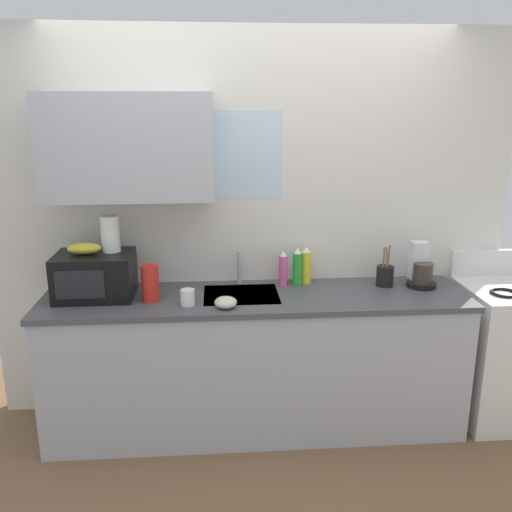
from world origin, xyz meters
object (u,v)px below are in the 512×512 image
(dish_soap_bottle_pink, at_px, (283,269))
(dish_soap_bottle_green, at_px, (297,268))
(stove_range, at_px, (505,352))
(banana_bunch, at_px, (84,248))
(cereal_canister, at_px, (150,283))
(utensil_crock, at_px, (385,275))
(dish_soap_bottle_yellow, at_px, (306,266))
(mug_white, at_px, (188,297))
(small_bowl, at_px, (226,302))
(paper_towel_roll, at_px, (110,234))
(microwave, at_px, (95,276))
(coffee_maker, at_px, (421,270))

(dish_soap_bottle_pink, distance_m, dish_soap_bottle_green, 0.09)
(stove_range, distance_m, banana_bunch, 2.78)
(stove_range, xyz_separation_m, cereal_canister, (-2.28, -0.05, 0.55))
(banana_bunch, xyz_separation_m, utensil_crock, (1.86, 0.07, -0.24))
(dish_soap_bottle_yellow, height_order, utensil_crock, utensil_crock)
(cereal_canister, bearing_deg, mug_white, -22.09)
(cereal_canister, distance_m, small_bowl, 0.47)
(dish_soap_bottle_pink, height_order, small_bowl, dish_soap_bottle_pink)
(paper_towel_roll, xyz_separation_m, cereal_canister, (0.24, -0.15, -0.27))
(microwave, height_order, dish_soap_bottle_green, microwave)
(dish_soap_bottle_pink, relative_size, dish_soap_bottle_yellow, 0.94)
(microwave, xyz_separation_m, small_bowl, (0.78, -0.25, -0.10))
(microwave, xyz_separation_m, dish_soap_bottle_yellow, (1.32, 0.17, -0.02))
(paper_towel_roll, xyz_separation_m, dish_soap_bottle_pink, (1.06, 0.08, -0.27))
(dish_soap_bottle_green, bearing_deg, microwave, -174.12)
(banana_bunch, bearing_deg, paper_towel_roll, 18.43)
(banana_bunch, bearing_deg, dish_soap_bottle_green, 5.59)
(cereal_canister, bearing_deg, small_bowl, -18.76)
(dish_soap_bottle_green, height_order, mug_white, dish_soap_bottle_green)
(microwave, xyz_separation_m, paper_towel_roll, (0.10, 0.05, 0.24))
(stove_range, bearing_deg, utensil_crock, 171.83)
(dish_soap_bottle_green, bearing_deg, mug_white, -155.34)
(dish_soap_bottle_yellow, height_order, small_bowl, dish_soap_bottle_yellow)
(banana_bunch, height_order, small_bowl, banana_bunch)
(dish_soap_bottle_pink, bearing_deg, cereal_canister, -164.25)
(microwave, height_order, dish_soap_bottle_pink, microwave)
(stove_range, relative_size, paper_towel_roll, 4.91)
(stove_range, relative_size, mug_white, 11.37)
(microwave, xyz_separation_m, mug_white, (0.56, -0.19, -0.09))
(paper_towel_roll, bearing_deg, banana_bunch, -161.57)
(stove_range, relative_size, dish_soap_bottle_green, 4.35)
(paper_towel_roll, relative_size, small_bowl, 1.69)
(dish_soap_bottle_yellow, bearing_deg, dish_soap_bottle_pink, -167.90)
(utensil_crock, height_order, small_bowl, utensil_crock)
(stove_range, bearing_deg, dish_soap_bottle_yellow, 170.81)
(dish_soap_bottle_green, xyz_separation_m, mug_white, (-0.69, -0.32, -0.07))
(banana_bunch, bearing_deg, dish_soap_bottle_yellow, 6.89)
(microwave, distance_m, dish_soap_bottle_green, 1.26)
(dish_soap_bottle_pink, height_order, dish_soap_bottle_yellow, dish_soap_bottle_yellow)
(stove_range, relative_size, dish_soap_bottle_yellow, 4.39)
(stove_range, height_order, banana_bunch, banana_bunch)
(stove_range, xyz_separation_m, dish_soap_bottle_green, (-1.37, 0.17, 0.56))
(stove_range, height_order, coffee_maker, coffee_maker)
(stove_range, height_order, cereal_canister, cereal_canister)
(banana_bunch, height_order, dish_soap_bottle_yellow, banana_bunch)
(banana_bunch, bearing_deg, stove_range, -1.00)
(paper_towel_roll, xyz_separation_m, dish_soap_bottle_yellow, (1.22, 0.12, -0.26))
(utensil_crock, bearing_deg, mug_white, -168.29)
(banana_bunch, bearing_deg, small_bowl, -16.73)
(stove_range, height_order, utensil_crock, utensil_crock)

